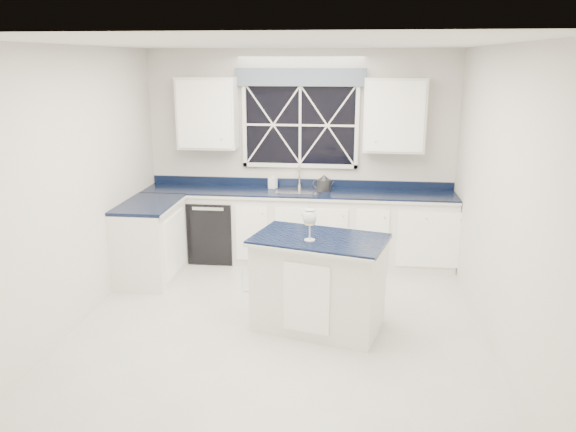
# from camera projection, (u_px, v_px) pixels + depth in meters

# --- Properties ---
(ground) EXTENTS (4.50, 4.50, 0.00)m
(ground) POSITION_uv_depth(u_px,v_px,m) (278.00, 328.00, 5.56)
(ground) COLOR #B0B0AB
(ground) RESTS_ON ground
(back_wall) EXTENTS (4.00, 0.10, 2.70)m
(back_wall) POSITION_uv_depth(u_px,v_px,m) (300.00, 155.00, 7.34)
(back_wall) COLOR silver
(back_wall) RESTS_ON ground
(base_cabinets) EXTENTS (3.99, 1.60, 0.90)m
(base_cabinets) POSITION_uv_depth(u_px,v_px,m) (271.00, 231.00, 7.18)
(base_cabinets) COLOR silver
(base_cabinets) RESTS_ON ground
(countertop) EXTENTS (3.98, 0.64, 0.04)m
(countertop) POSITION_uv_depth(u_px,v_px,m) (298.00, 193.00, 7.17)
(countertop) COLOR black
(countertop) RESTS_ON base_cabinets
(dishwasher) EXTENTS (0.60, 0.58, 0.82)m
(dishwasher) POSITION_uv_depth(u_px,v_px,m) (215.00, 228.00, 7.43)
(dishwasher) COLOR black
(dishwasher) RESTS_ON ground
(window) EXTENTS (1.65, 0.09, 1.26)m
(window) POSITION_uv_depth(u_px,v_px,m) (300.00, 119.00, 7.17)
(window) COLOR black
(window) RESTS_ON ground
(upper_cabinets) EXTENTS (3.10, 0.34, 0.90)m
(upper_cabinets) POSITION_uv_depth(u_px,v_px,m) (299.00, 114.00, 7.03)
(upper_cabinets) COLOR silver
(upper_cabinets) RESTS_ON ground
(faucet) EXTENTS (0.05, 0.20, 0.30)m
(faucet) POSITION_uv_depth(u_px,v_px,m) (299.00, 176.00, 7.31)
(faucet) COLOR silver
(faucet) RESTS_ON countertop
(island) EXTENTS (1.40, 1.04, 0.93)m
(island) POSITION_uv_depth(u_px,v_px,m) (319.00, 282.00, 5.47)
(island) COLOR silver
(island) RESTS_ON ground
(rug) EXTENTS (1.45, 1.05, 0.02)m
(rug) POSITION_uv_depth(u_px,v_px,m) (296.00, 276.00, 6.84)
(rug) COLOR #A8A9A4
(rug) RESTS_ON ground
(kettle) EXTENTS (0.29, 0.23, 0.21)m
(kettle) POSITION_uv_depth(u_px,v_px,m) (324.00, 183.00, 7.15)
(kettle) COLOR #2B2B2D
(kettle) RESTS_ON countertop
(wine_glass) EXTENTS (0.13, 0.13, 0.30)m
(wine_glass) POSITION_uv_depth(u_px,v_px,m) (310.00, 219.00, 5.20)
(wine_glass) COLOR silver
(wine_glass) RESTS_ON island
(soap_bottle) EXTENTS (0.12, 0.12, 0.21)m
(soap_bottle) POSITION_uv_depth(u_px,v_px,m) (273.00, 180.00, 7.30)
(soap_bottle) COLOR silver
(soap_bottle) RESTS_ON countertop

